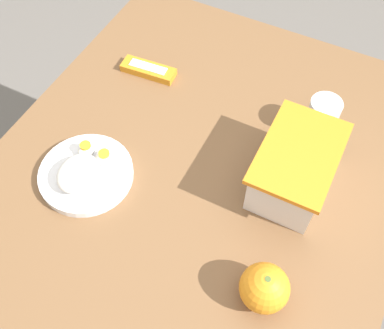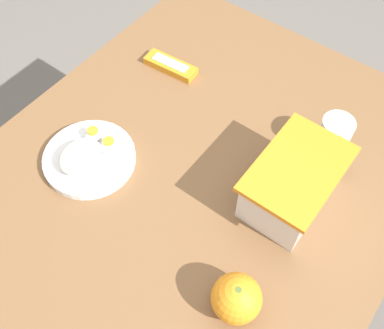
{
  "view_description": "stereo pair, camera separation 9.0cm",
  "coord_description": "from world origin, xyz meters",
  "views": [
    {
      "loc": [
        0.46,
        0.22,
        1.51
      ],
      "look_at": [
        0.01,
        -0.01,
        0.76
      ],
      "focal_mm": 42.0,
      "sensor_mm": 36.0,
      "label": 1
    },
    {
      "loc": [
        0.41,
        0.3,
        1.51
      ],
      "look_at": [
        0.01,
        -0.01,
        0.76
      ],
      "focal_mm": 42.0,
      "sensor_mm": 36.0,
      "label": 2
    }
  ],
  "objects": [
    {
      "name": "ground_plane",
      "position": [
        0.0,
        0.0,
        0.0
      ],
      "size": [
        10.0,
        10.0,
        0.0
      ],
      "primitive_type": "plane",
      "color": "#66605B"
    },
    {
      "name": "table",
      "position": [
        0.0,
        0.0,
        0.63
      ],
      "size": [
        0.99,
        0.83,
        0.73
      ],
      "color": "brown",
      "rests_on": "ground_plane"
    },
    {
      "name": "food_container",
      "position": [
        -0.06,
        0.18,
        0.78
      ],
      "size": [
        0.21,
        0.14,
        0.11
      ],
      "color": "white",
      "rests_on": "table"
    },
    {
      "name": "orange_fruit",
      "position": [
        0.19,
        0.22,
        0.77
      ],
      "size": [
        0.09,
        0.09,
        0.09
      ],
      "color": "orange",
      "rests_on": "table"
    },
    {
      "name": "rice_plate",
      "position": [
        0.12,
        -0.19,
        0.75
      ],
      "size": [
        0.19,
        0.19,
        0.06
      ],
      "color": "white",
      "rests_on": "table"
    },
    {
      "name": "candy_bar",
      "position": [
        -0.2,
        -0.23,
        0.74
      ],
      "size": [
        0.05,
        0.13,
        0.02
      ],
      "color": "orange",
      "rests_on": "table"
    },
    {
      "name": "drinking_glass",
      "position": [
        -0.22,
        0.19,
        0.77
      ],
      "size": [
        0.07,
        0.07,
        0.09
      ],
      "color": "silver",
      "rests_on": "table"
    }
  ]
}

